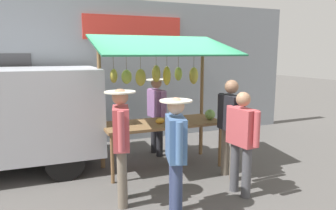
% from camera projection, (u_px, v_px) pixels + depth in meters
% --- Properties ---
extents(ground_plane, '(40.00, 40.00, 0.00)m').
position_uv_depth(ground_plane, '(162.00, 167.00, 6.00)').
color(ground_plane, '#514F4C').
extents(street_backdrop, '(9.00, 0.30, 3.40)m').
position_uv_depth(street_backdrop, '(127.00, 72.00, 7.70)').
color(street_backdrop, '#8C939E').
rests_on(street_backdrop, ground).
extents(market_stall, '(2.50, 1.46, 2.50)m').
position_uv_depth(market_stall, '(162.00, 86.00, 5.80)').
color(market_stall, brown).
rests_on(market_stall, ground).
extents(vendor_with_sunhat, '(0.43, 0.70, 1.65)m').
position_uv_depth(vendor_with_sunhat, '(157.00, 110.00, 6.59)').
color(vendor_with_sunhat, '#232328').
rests_on(vendor_with_sunhat, ground).
extents(shopper_with_ponytail, '(0.43, 0.69, 1.68)m').
position_uv_depth(shopper_with_ponytail, '(121.00, 137.00, 4.40)').
color(shopper_with_ponytail, '#726656').
rests_on(shopper_with_ponytail, ground).
extents(shopper_in_grey_tee, '(0.27, 0.68, 1.59)m').
position_uv_depth(shopper_in_grey_tee, '(242.00, 137.00, 4.70)').
color(shopper_in_grey_tee, '#4C4C51').
rests_on(shopper_in_grey_tee, ground).
extents(shopper_with_shopping_bag, '(0.23, 0.72, 1.72)m').
position_uv_depth(shopper_with_shopping_bag, '(230.00, 121.00, 5.34)').
color(shopper_with_shopping_bag, '#726656').
rests_on(shopper_with_shopping_bag, ground).
extents(shopper_in_striped_shirt, '(0.42, 0.67, 1.61)m').
position_uv_depth(shopper_in_striped_shirt, '(176.00, 148.00, 4.03)').
color(shopper_in_striped_shirt, navy).
rests_on(shopper_in_striped_shirt, ground).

